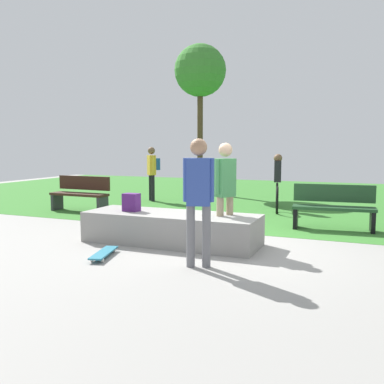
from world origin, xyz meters
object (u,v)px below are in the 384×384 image
at_px(concrete_ledge, 171,228).
at_px(backpack_on_ledge, 131,202).
at_px(park_bench_far_right, 333,206).
at_px(pedestrian_with_backpack, 152,169).
at_px(skater_watching, 225,186).
at_px(cyclist_on_bicycle, 277,186).
at_px(skateboard_by_ledge, 104,253).
at_px(skater_performing_trick, 199,192).
at_px(tree_broad_elm, 200,72).
at_px(park_bench_near_path, 81,193).

height_order(concrete_ledge, backpack_on_ledge, backpack_on_ledge).
xyz_separation_m(park_bench_far_right, pedestrian_with_backpack, (-5.50, 2.59, 0.52)).
height_order(backpack_on_ledge, skater_watching, skater_watching).
bearing_deg(skater_watching, park_bench_far_right, 54.41).
distance_m(pedestrian_with_backpack, cyclist_on_bicycle, 3.97).
height_order(skateboard_by_ledge, cyclist_on_bicycle, cyclist_on_bicycle).
xyz_separation_m(park_bench_far_right, cyclist_on_bicycle, (-1.56, 2.19, 0.15)).
bearing_deg(skater_performing_trick, pedestrian_with_backpack, 122.81).
bearing_deg(skateboard_by_ledge, skater_watching, 42.42).
xyz_separation_m(tree_broad_elm, pedestrian_with_backpack, (-0.52, -2.71, -3.31)).
xyz_separation_m(concrete_ledge, park_bench_far_right, (2.53, 2.36, 0.22)).
bearing_deg(backpack_on_ledge, tree_broad_elm, -76.36).
relative_size(concrete_ledge, park_bench_near_path, 1.90).
xyz_separation_m(backpack_on_ledge, park_bench_near_path, (-2.99, 2.48, -0.21)).
xyz_separation_m(tree_broad_elm, cyclist_on_bicycle, (3.41, -3.11, -3.68)).
bearing_deg(skater_performing_trick, skater_watching, 91.66).
bearing_deg(tree_broad_elm, skater_watching, -65.76).
distance_m(tree_broad_elm, pedestrian_with_backpack, 4.31).
height_order(skater_performing_trick, tree_broad_elm, tree_broad_elm).
relative_size(skater_watching, skateboard_by_ledge, 2.12).
relative_size(park_bench_far_right, tree_broad_elm, 0.31).
bearing_deg(skater_performing_trick, skateboard_by_ledge, -177.77).
relative_size(concrete_ledge, skater_performing_trick, 1.71).
distance_m(concrete_ledge, park_bench_near_path, 4.47).
xyz_separation_m(skater_watching, skateboard_by_ledge, (-1.50, -1.37, -0.96)).
bearing_deg(backpack_on_ledge, concrete_ledge, -174.07).
bearing_deg(tree_broad_elm, skater_performing_trick, -68.80).
bearing_deg(tree_broad_elm, park_bench_near_path, -103.91).
bearing_deg(park_bench_near_path, park_bench_far_right, -0.55).
relative_size(skater_watching, cyclist_on_bicycle, 0.97).
xyz_separation_m(backpack_on_ledge, cyclist_on_bicycle, (1.72, 4.61, -0.06)).
relative_size(skater_watching, pedestrian_with_backpack, 1.05).
bearing_deg(skateboard_by_ledge, park_bench_near_path, 131.14).
xyz_separation_m(park_bench_near_path, tree_broad_elm, (1.30, 5.24, 3.83)).
bearing_deg(park_bench_far_right, backpack_on_ledge, -143.62).
bearing_deg(skateboard_by_ledge, backpack_on_ledge, 99.48).
relative_size(backpack_on_ledge, skater_performing_trick, 0.18).
relative_size(skateboard_by_ledge, tree_broad_elm, 0.16).
height_order(skateboard_by_ledge, park_bench_far_right, park_bench_far_right).
height_order(skater_performing_trick, park_bench_far_right, skater_performing_trick).
distance_m(skateboard_by_ledge, pedestrian_with_backpack, 6.70).
bearing_deg(skater_watching, concrete_ledge, -171.88).
bearing_deg(skater_performing_trick, park_bench_near_path, 142.76).
xyz_separation_m(skater_watching, tree_broad_elm, (-3.39, 7.52, 3.29)).
xyz_separation_m(skateboard_by_ledge, tree_broad_elm, (-1.89, 8.89, 4.25)).
distance_m(skater_watching, park_bench_far_right, 2.79).
distance_m(skater_watching, tree_broad_elm, 8.88).
bearing_deg(cyclist_on_bicycle, skater_watching, -90.34).
height_order(skater_performing_trick, cyclist_on_bicycle, skater_performing_trick).
height_order(skateboard_by_ledge, tree_broad_elm, tree_broad_elm).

